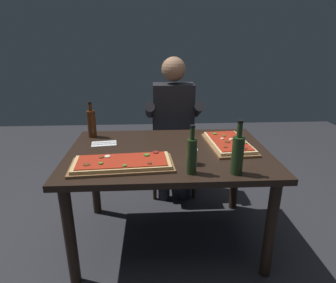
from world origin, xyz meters
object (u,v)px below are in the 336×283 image
at_px(oil_bottle_amber, 92,123).
at_px(diner_chair, 173,143).
at_px(dining_table, 168,163).
at_px(wine_bottle_dark, 238,154).
at_px(vinegar_bottle_green, 192,155).
at_px(tumbler_near_camera, 192,157).
at_px(seated_diner, 174,122).
at_px(pizza_rectangular_left, 228,143).
at_px(pizza_rectangular_front, 122,163).

bearing_deg(oil_bottle_amber, diner_chair, 37.48).
distance_m(dining_table, wine_bottle_dark, 0.58).
height_order(vinegar_bottle_green, tumbler_near_camera, vinegar_bottle_green).
distance_m(dining_table, seated_diner, 0.75).
distance_m(vinegar_bottle_green, tumbler_near_camera, 0.15).
distance_m(wine_bottle_dark, diner_chair, 1.32).
xyz_separation_m(pizza_rectangular_left, oil_bottle_amber, (-1.03, 0.26, 0.09)).
relative_size(dining_table, seated_diner, 1.05).
xyz_separation_m(pizza_rectangular_front, oil_bottle_amber, (-0.29, 0.58, 0.09)).
xyz_separation_m(pizza_rectangular_left, diner_chair, (-0.35, 0.78, -0.27)).
bearing_deg(wine_bottle_dark, tumbler_near_camera, 148.22).
xyz_separation_m(dining_table, seated_diner, (0.09, 0.74, 0.10)).
distance_m(dining_table, pizza_rectangular_left, 0.47).
bearing_deg(pizza_rectangular_left, pizza_rectangular_front, -156.65).
bearing_deg(oil_bottle_amber, tumbler_near_camera, -38.31).
height_order(pizza_rectangular_left, oil_bottle_amber, oil_bottle_amber).
height_order(pizza_rectangular_front, seated_diner, seated_diner).
distance_m(diner_chair, seated_diner, 0.28).
bearing_deg(seated_diner, diner_chair, 90.00).
relative_size(dining_table, pizza_rectangular_left, 2.70).
height_order(pizza_rectangular_front, wine_bottle_dark, wine_bottle_dark).
bearing_deg(vinegar_bottle_green, wine_bottle_dark, -4.19).
xyz_separation_m(wine_bottle_dark, vinegar_bottle_green, (-0.26, 0.02, -0.01)).
distance_m(oil_bottle_amber, diner_chair, 0.93).
relative_size(diner_chair, seated_diner, 0.65).
bearing_deg(tumbler_near_camera, seated_diner, 92.54).
relative_size(vinegar_bottle_green, diner_chair, 0.34).
bearing_deg(diner_chair, pizza_rectangular_front, -109.44).
relative_size(oil_bottle_amber, tumbler_near_camera, 2.88).
height_order(pizza_rectangular_left, seated_diner, seated_diner).
relative_size(oil_bottle_amber, vinegar_bottle_green, 0.97).
bearing_deg(vinegar_bottle_green, seated_diner, 91.16).
bearing_deg(seated_diner, dining_table, -97.07).
height_order(wine_bottle_dark, diner_chair, wine_bottle_dark).
bearing_deg(dining_table, vinegar_bottle_green, -72.68).
relative_size(wine_bottle_dark, seated_diner, 0.24).
distance_m(vinegar_bottle_green, diner_chair, 1.27).
xyz_separation_m(dining_table, pizza_rectangular_left, (0.45, 0.07, 0.12)).
xyz_separation_m(pizza_rectangular_left, seated_diner, (-0.35, 0.66, -0.02)).
bearing_deg(vinegar_bottle_green, tumbler_near_camera, 80.80).
height_order(oil_bottle_amber, vinegar_bottle_green, vinegar_bottle_green).
distance_m(pizza_rectangular_left, oil_bottle_amber, 1.07).
xyz_separation_m(pizza_rectangular_front, tumbler_near_camera, (0.43, 0.01, 0.03)).
bearing_deg(pizza_rectangular_left, diner_chair, 114.36).
relative_size(dining_table, diner_chair, 1.61).
relative_size(tumbler_near_camera, seated_diner, 0.07).
height_order(oil_bottle_amber, tumbler_near_camera, oil_bottle_amber).
bearing_deg(pizza_rectangular_left, seated_diner, 118.15).
bearing_deg(oil_bottle_amber, pizza_rectangular_left, -14.20).
bearing_deg(vinegar_bottle_green, diner_chair, 91.04).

